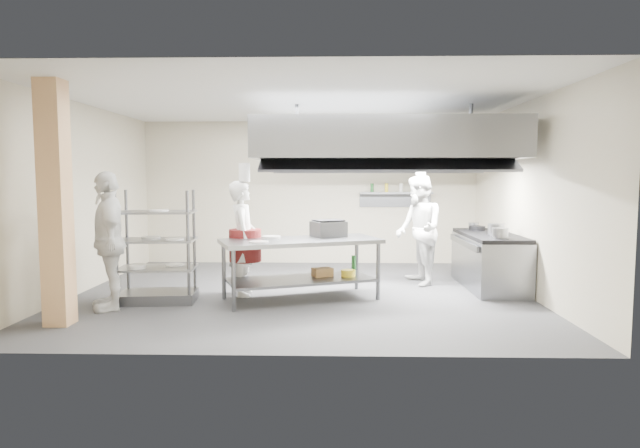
{
  "coord_description": "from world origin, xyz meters",
  "views": [
    {
      "loc": [
        0.5,
        -8.33,
        1.83
      ],
      "look_at": [
        0.28,
        0.2,
        1.08
      ],
      "focal_mm": 30.0,
      "sensor_mm": 36.0,
      "label": 1
    }
  ],
  "objects_px": {
    "chef_line": "(419,230)",
    "chef_plating": "(109,241)",
    "chef_head": "(243,238)",
    "griddle": "(328,229)",
    "stockpot": "(496,229)",
    "cooking_range": "(489,262)",
    "island": "(301,269)",
    "pass_rack": "(157,246)"
  },
  "relations": [
    {
      "from": "chef_line",
      "to": "chef_plating",
      "type": "height_order",
      "value": "chef_plating"
    },
    {
      "from": "chef_head",
      "to": "griddle",
      "type": "distance_m",
      "value": 1.33
    },
    {
      "from": "griddle",
      "to": "stockpot",
      "type": "relative_size",
      "value": 1.82
    },
    {
      "from": "cooking_range",
      "to": "chef_line",
      "type": "relative_size",
      "value": 1.07
    },
    {
      "from": "cooking_range",
      "to": "island",
      "type": "bearing_deg",
      "value": -162.7
    },
    {
      "from": "pass_rack",
      "to": "cooking_range",
      "type": "relative_size",
      "value": 0.82
    },
    {
      "from": "cooking_range",
      "to": "chef_head",
      "type": "bearing_deg",
      "value": -170.57
    },
    {
      "from": "pass_rack",
      "to": "chef_plating",
      "type": "xyz_separation_m",
      "value": [
        -0.52,
        -0.44,
        0.14
      ]
    },
    {
      "from": "chef_head",
      "to": "chef_plating",
      "type": "bearing_deg",
      "value": 111.31
    },
    {
      "from": "island",
      "to": "stockpot",
      "type": "distance_m",
      "value": 3.24
    },
    {
      "from": "chef_line",
      "to": "stockpot",
      "type": "distance_m",
      "value": 1.25
    },
    {
      "from": "island",
      "to": "cooking_range",
      "type": "xyz_separation_m",
      "value": [
        3.07,
        0.96,
        -0.04
      ]
    },
    {
      "from": "island",
      "to": "stockpot",
      "type": "relative_size",
      "value": 8.81
    },
    {
      "from": "island",
      "to": "chef_plating",
      "type": "height_order",
      "value": "chef_plating"
    },
    {
      "from": "pass_rack",
      "to": "cooking_range",
      "type": "distance_m",
      "value": 5.31
    },
    {
      "from": "chef_plating",
      "to": "griddle",
      "type": "relative_size",
      "value": 3.99
    },
    {
      "from": "island",
      "to": "chef_line",
      "type": "relative_size",
      "value": 1.24
    },
    {
      "from": "pass_rack",
      "to": "chef_head",
      "type": "bearing_deg",
      "value": 17.16
    },
    {
      "from": "chef_line",
      "to": "griddle",
      "type": "bearing_deg",
      "value": -71.64
    },
    {
      "from": "island",
      "to": "chef_head",
      "type": "height_order",
      "value": "chef_head"
    },
    {
      "from": "pass_rack",
      "to": "stockpot",
      "type": "height_order",
      "value": "pass_rack"
    },
    {
      "from": "pass_rack",
      "to": "island",
      "type": "bearing_deg",
      "value": -0.15
    },
    {
      "from": "island",
      "to": "chef_head",
      "type": "relative_size",
      "value": 1.31
    },
    {
      "from": "stockpot",
      "to": "chef_plating",
      "type": "bearing_deg",
      "value": -166.4
    },
    {
      "from": "cooking_range",
      "to": "stockpot",
      "type": "distance_m",
      "value": 0.61
    },
    {
      "from": "cooking_range",
      "to": "chef_head",
      "type": "distance_m",
      "value": 4.06
    },
    {
      "from": "island",
      "to": "chef_head",
      "type": "distance_m",
      "value": 1.05
    },
    {
      "from": "cooking_range",
      "to": "chef_plating",
      "type": "height_order",
      "value": "chef_plating"
    },
    {
      "from": "griddle",
      "to": "stockpot",
      "type": "height_order",
      "value": "griddle"
    },
    {
      "from": "pass_rack",
      "to": "griddle",
      "type": "distance_m",
      "value": 2.58
    },
    {
      "from": "island",
      "to": "chef_line",
      "type": "bearing_deg",
      "value": 10.39
    },
    {
      "from": "cooking_range",
      "to": "chef_head",
      "type": "relative_size",
      "value": 1.13
    },
    {
      "from": "chef_line",
      "to": "stockpot",
      "type": "bearing_deg",
      "value": 60.28
    },
    {
      "from": "griddle",
      "to": "stockpot",
      "type": "xyz_separation_m",
      "value": [
        2.7,
        0.36,
        -0.04
      ]
    },
    {
      "from": "chef_head",
      "to": "pass_rack",
      "type": "bearing_deg",
      "value": 105.2
    },
    {
      "from": "cooking_range",
      "to": "stockpot",
      "type": "relative_size",
      "value": 7.58
    },
    {
      "from": "chef_line",
      "to": "cooking_range",
      "type": "bearing_deg",
      "value": 69.79
    },
    {
      "from": "pass_rack",
      "to": "chef_line",
      "type": "relative_size",
      "value": 0.88
    },
    {
      "from": "pass_rack",
      "to": "chef_plating",
      "type": "height_order",
      "value": "chef_plating"
    },
    {
      "from": "pass_rack",
      "to": "griddle",
      "type": "relative_size",
      "value": 3.42
    },
    {
      "from": "island",
      "to": "pass_rack",
      "type": "distance_m",
      "value": 2.13
    },
    {
      "from": "cooking_range",
      "to": "griddle",
      "type": "xyz_separation_m",
      "value": [
        -2.66,
        -0.58,
        0.61
      ]
    }
  ]
}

